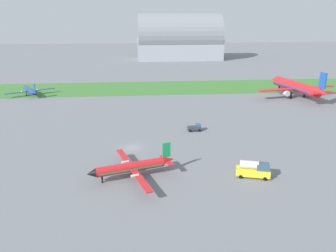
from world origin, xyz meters
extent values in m
plane|color=slate|center=(0.00, 0.00, 0.00)|extent=(600.00, 600.00, 0.00)
cube|color=#3D7533|center=(0.00, 68.48, 0.04)|extent=(360.00, 28.00, 0.08)
cylinder|color=red|center=(-0.08, -15.78, 2.24)|extent=(13.40, 5.73, 1.87)
cone|color=black|center=(-7.22, -17.98, 2.24)|extent=(2.32, 2.30, 1.83)
cone|color=red|center=(7.41, -13.48, 2.47)|extent=(2.99, 2.37, 1.68)
cube|color=#198C4C|center=(-0.08, -15.78, 2.10)|extent=(12.70, 5.55, 0.26)
cube|color=red|center=(1.78, -20.58, 1.91)|extent=(4.26, 10.20, 0.19)
cube|color=red|center=(-1.23, -10.77, 1.91)|extent=(4.26, 10.20, 0.19)
cylinder|color=#B7BABF|center=(0.74, -18.97, 1.91)|extent=(1.60, 1.01, 0.60)
cylinder|color=#B7BABF|center=(-1.19, -12.69, 1.91)|extent=(1.60, 1.01, 0.60)
cube|color=#198C4C|center=(7.06, -13.59, 4.67)|extent=(1.67, 0.71, 2.99)
cube|color=red|center=(7.44, -14.84, 2.43)|extent=(1.84, 2.83, 0.15)
cube|color=red|center=(6.67, -12.34, 2.43)|extent=(1.84, 2.83, 0.15)
cylinder|color=black|center=(-5.44, -17.43, 0.65)|extent=(0.34, 0.34, 1.31)
cylinder|color=black|center=(1.35, -17.28, 0.65)|extent=(0.34, 0.34, 1.31)
cylinder|color=black|center=(0.27, -13.74, 0.65)|extent=(0.34, 0.34, 1.31)
cylinder|color=navy|center=(-39.97, 58.83, 2.04)|extent=(7.78, 11.36, 1.70)
cone|color=black|center=(-43.48, 64.65, 2.04)|extent=(2.31, 2.32, 1.67)
cone|color=navy|center=(-36.28, 52.71, 2.25)|extent=(2.54, 2.83, 1.53)
cube|color=#19479E|center=(-39.97, 58.83, 1.91)|extent=(7.46, 10.80, 0.24)
cube|color=navy|center=(-43.80, 56.12, 1.74)|extent=(8.62, 5.85, 0.17)
cube|color=navy|center=(-35.79, 60.96, 1.74)|extent=(8.62, 5.85, 0.17)
cylinder|color=#B7BABF|center=(-42.60, 57.40, 1.74)|extent=(1.17, 1.45, 0.54)
cylinder|color=#B7BABF|center=(-37.48, 60.49, 1.74)|extent=(1.17, 1.45, 0.54)
cube|color=#19479E|center=(-36.45, 53.00, 4.25)|extent=(0.97, 1.42, 2.72)
cube|color=navy|center=(-37.47, 52.39, 2.21)|extent=(2.57, 2.10, 0.14)
cube|color=navy|center=(-35.43, 53.62, 2.21)|extent=(2.57, 2.10, 0.14)
cylinder|color=black|center=(-42.60, 63.20, 0.60)|extent=(0.31, 0.31, 1.19)
cylinder|color=black|center=(-40.97, 57.23, 0.60)|extent=(0.31, 0.31, 1.19)
cylinder|color=black|center=(-38.09, 58.97, 0.60)|extent=(0.31, 0.31, 1.19)
cylinder|color=red|center=(61.15, 46.59, 4.23)|extent=(8.85, 24.60, 3.72)
cone|color=black|center=(58.25, 59.81, 4.23)|extent=(4.29, 4.09, 3.65)
cone|color=red|center=(64.20, 32.71, 4.70)|extent=(4.29, 5.35, 3.35)
cube|color=#19479E|center=(61.15, 46.59, 3.95)|extent=(8.64, 23.29, 0.52)
cube|color=red|center=(53.36, 44.19, 3.58)|extent=(16.37, 5.79, 0.37)
cube|color=red|center=(69.23, 47.67, 3.58)|extent=(16.37, 5.79, 0.37)
cylinder|color=#B7BABF|center=(56.22, 44.81, 2.25)|extent=(2.87, 4.41, 2.05)
cylinder|color=#B7BABF|center=(66.37, 47.04, 2.25)|extent=(2.87, 4.41, 2.05)
cube|color=#19479E|center=(64.05, 33.37, 8.80)|extent=(1.09, 3.07, 5.41)
cube|color=red|center=(61.74, 32.86, 4.60)|extent=(5.06, 3.00, 0.30)
cube|color=red|center=(66.37, 33.87, 4.60)|extent=(5.06, 3.00, 0.30)
cylinder|color=black|center=(58.98, 56.50, 1.18)|extent=(0.67, 0.67, 2.37)
cylinder|color=black|center=(58.66, 44.31, 1.18)|extent=(0.67, 0.67, 2.37)
cylinder|color=black|center=(64.37, 45.56, 1.18)|extent=(0.67, 0.67, 2.37)
cube|color=yellow|center=(23.63, -17.51, 1.05)|extent=(6.92, 4.17, 1.40)
cylinder|color=silver|center=(22.88, -17.29, 2.52)|extent=(3.87, 2.50, 1.54)
cube|color=#334C60|center=(25.37, -18.04, 2.35)|extent=(2.82, 2.61, 1.20)
cylinder|color=black|center=(26.16, -17.02, 0.35)|extent=(0.74, 0.44, 0.70)
cylinder|color=black|center=(25.46, -19.32, 0.35)|extent=(0.74, 0.44, 0.70)
cylinder|color=black|center=(21.80, -15.71, 0.35)|extent=(0.74, 0.44, 0.70)
cylinder|color=black|center=(21.11, -18.01, 0.35)|extent=(0.74, 0.44, 0.70)
cube|color=#2D333D|center=(16.70, 10.93, 0.80)|extent=(3.63, 1.85, 0.90)
cube|color=#334C60|center=(17.71, 10.94, 1.60)|extent=(1.32, 1.53, 0.70)
cylinder|color=black|center=(17.94, 11.84, 0.35)|extent=(0.70, 0.26, 0.70)
cylinder|color=black|center=(17.97, 10.04, 0.35)|extent=(0.70, 0.26, 0.70)
cylinder|color=black|center=(15.42, 11.81, 0.35)|extent=(0.70, 0.26, 0.70)
cylinder|color=black|center=(15.45, 10.01, 0.35)|extent=(0.70, 0.26, 0.70)
cube|color=#9399A3|center=(31.01, 164.44, 6.98)|extent=(56.95, 25.66, 13.96)
cylinder|color=gray|center=(31.01, 164.44, 16.52)|extent=(55.81, 28.23, 28.23)
camera|label=1|loc=(1.69, -76.96, 30.48)|focal=36.96mm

